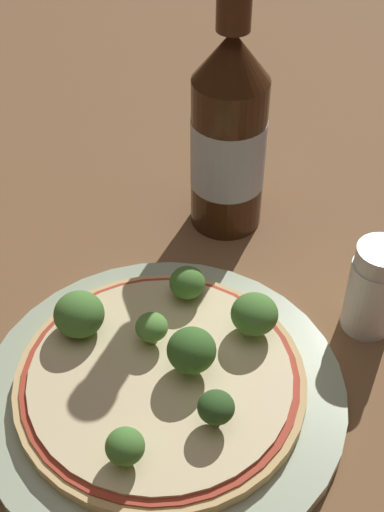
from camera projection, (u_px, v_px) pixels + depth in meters
name	position (u px, v px, depth m)	size (l,w,h in m)	color
ground_plane	(155.00, 391.00, 0.50)	(3.00, 3.00, 0.00)	brown
plate	(162.00, 394.00, 0.49)	(0.25, 0.25, 0.01)	#A3B293
pizza	(163.00, 378.00, 0.48)	(0.20, 0.20, 0.01)	tan
broccoli_floret_0	(152.00, 327.00, 0.49)	(0.02, 0.02, 0.02)	#89A866
broccoli_floret_1	(192.00, 350.00, 0.47)	(0.03, 0.03, 0.03)	#89A866
broccoli_floret_2	(187.00, 283.00, 0.52)	(0.03, 0.03, 0.03)	#89A866
broccoli_floret_3	(214.00, 409.00, 0.44)	(0.02, 0.02, 0.03)	#89A866
broccoli_floret_4	(254.00, 314.00, 0.49)	(0.03, 0.03, 0.03)	#89A866
broccoli_floret_5	(125.00, 447.00, 0.42)	(0.02, 0.02, 0.03)	#89A866
broccoli_floret_6	(79.00, 314.00, 0.50)	(0.04, 0.04, 0.03)	#89A866
beer_bottle	(229.00, 133.00, 0.58)	(0.06, 0.06, 0.23)	#381E0F
pepper_shaker	(374.00, 289.00, 0.52)	(0.04, 0.04, 0.08)	silver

